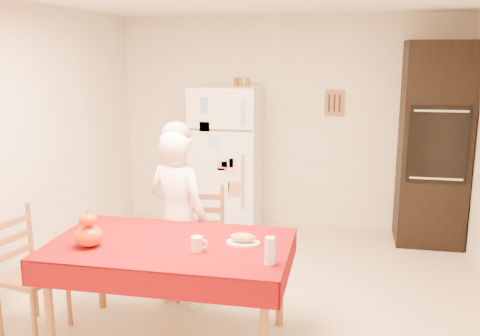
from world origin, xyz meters
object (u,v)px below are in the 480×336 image
(refrigerator, at_px, (227,160))
(chair_left, at_px, (25,267))
(chair_far, at_px, (201,237))
(seated_woman, at_px, (178,219))
(wine_glass, at_px, (270,251))
(pumpkin_lower, at_px, (89,236))
(bread_plate, at_px, (243,243))
(dining_table, at_px, (170,252))
(oven_cabinet, at_px, (434,145))
(coffee_mug, at_px, (197,244))

(refrigerator, distance_m, chair_left, 2.78)
(chair_far, distance_m, seated_woman, 0.37)
(wine_glass, bearing_deg, pumpkin_lower, 177.24)
(wine_glass, relative_size, bread_plate, 0.73)
(chair_far, bearing_deg, dining_table, -98.53)
(oven_cabinet, xyz_separation_m, bread_plate, (-1.60, -2.50, -0.33))
(seated_woman, relative_size, coffee_mug, 14.90)
(chair_far, bearing_deg, oven_cabinet, 29.76)
(chair_left, relative_size, coffee_mug, 9.50)
(bread_plate, bearing_deg, dining_table, -171.77)
(pumpkin_lower, bearing_deg, chair_left, 169.07)
(chair_left, bearing_deg, wine_glass, -83.17)
(oven_cabinet, relative_size, coffee_mug, 22.00)
(seated_woman, xyz_separation_m, bread_plate, (0.64, -0.52, 0.03))
(dining_table, bearing_deg, chair_far, 90.80)
(pumpkin_lower, bearing_deg, chair_far, 63.26)
(refrigerator, height_order, oven_cabinet, oven_cabinet)
(dining_table, bearing_deg, chair_left, -176.93)
(pumpkin_lower, height_order, bread_plate, pumpkin_lower)
(chair_far, xyz_separation_m, wine_glass, (0.76, -1.08, 0.34))
(coffee_mug, distance_m, wine_glass, 0.53)
(oven_cabinet, bearing_deg, chair_far, -140.91)
(dining_table, height_order, seated_woman, seated_woman)
(dining_table, bearing_deg, seated_woman, 102.41)
(bread_plate, bearing_deg, pumpkin_lower, -166.49)
(chair_far, bearing_deg, chair_left, -150.14)
(oven_cabinet, xyz_separation_m, wine_glass, (-1.37, -2.81, -0.25))
(refrigerator, bearing_deg, chair_far, -84.85)
(seated_woman, height_order, pumpkin_lower, seated_woman)
(refrigerator, distance_m, pumpkin_lower, 2.73)
(seated_woman, relative_size, pumpkin_lower, 7.55)
(oven_cabinet, height_order, pumpkin_lower, oven_cabinet)
(bread_plate, bearing_deg, chair_left, -175.31)
(chair_far, distance_m, chair_left, 1.43)
(chair_far, xyz_separation_m, chair_left, (-1.11, -0.91, 0.00))
(chair_left, distance_m, bread_plate, 1.66)
(refrigerator, xyz_separation_m, chair_far, (0.15, -1.68, -0.34))
(seated_woman, xyz_separation_m, pumpkin_lower, (-0.40, -0.77, 0.09))
(refrigerator, bearing_deg, wine_glass, -71.75)
(chair_left, bearing_deg, pumpkin_lower, -88.70)
(dining_table, xyz_separation_m, coffee_mug, (0.23, -0.11, 0.12))
(oven_cabinet, xyz_separation_m, pumpkin_lower, (-2.64, -2.75, -0.26))
(chair_far, distance_m, pumpkin_lower, 1.19)
(wine_glass, bearing_deg, chair_left, 174.60)
(refrigerator, relative_size, pumpkin_lower, 8.61)
(oven_cabinet, bearing_deg, seated_woman, -138.53)
(refrigerator, xyz_separation_m, chair_left, (-0.96, -2.59, -0.34))
(chair_far, relative_size, seated_woman, 0.64)
(refrigerator, bearing_deg, dining_table, -86.30)
(chair_far, bearing_deg, coffee_mug, -85.07)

